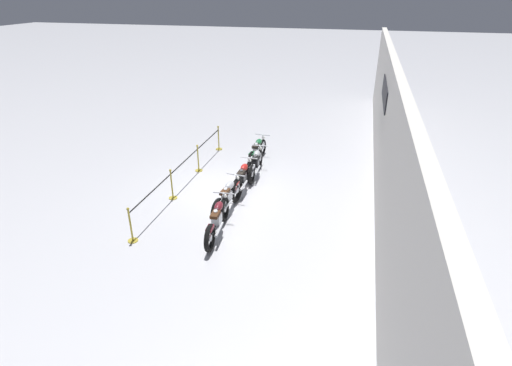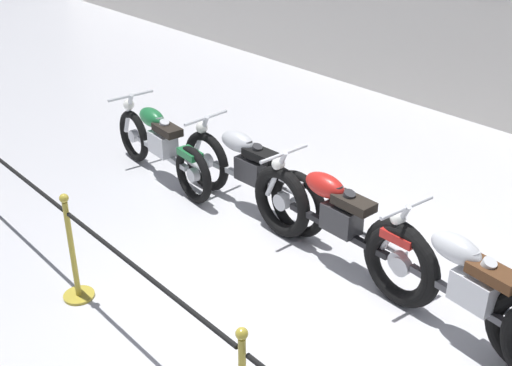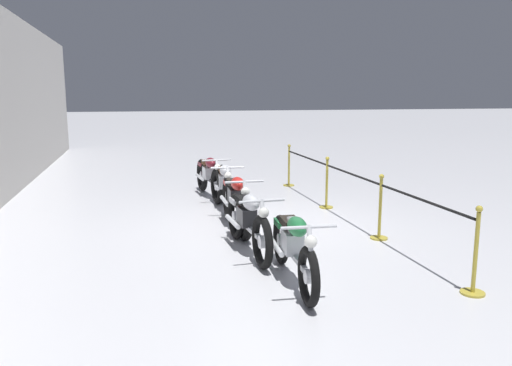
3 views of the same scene
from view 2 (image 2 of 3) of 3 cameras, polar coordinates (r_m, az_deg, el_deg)
The scene contains 7 objects.
ground_plane at distance 5.96m, azimuth 2.73°, elevation -9.62°, with size 120.00×120.00×0.00m, color silver.
motorcycle_green_0 at distance 7.81m, azimuth -8.46°, elevation 3.42°, with size 2.10×0.62×0.91m.
motorcycle_silver_1 at distance 7.01m, azimuth -0.64°, elevation 0.98°, with size 2.18×0.62×0.94m.
motorcycle_red_2 at distance 6.10m, azimuth 7.18°, elevation -3.52°, with size 2.31×0.62×0.97m.
motorcycle_silver_3 at distance 5.39m, azimuth 18.32°, elevation -9.34°, with size 2.25×0.62×0.98m.
stanchion_far_left at distance 5.73m, azimuth -16.27°, elevation -4.12°, with size 7.23×0.28×1.05m.
stanchion_mid_left at distance 5.91m, azimuth -15.86°, elevation -6.92°, with size 0.28×0.28×1.05m.
Camera 2 is at (3.37, -3.39, 3.57)m, focal length 45.00 mm.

